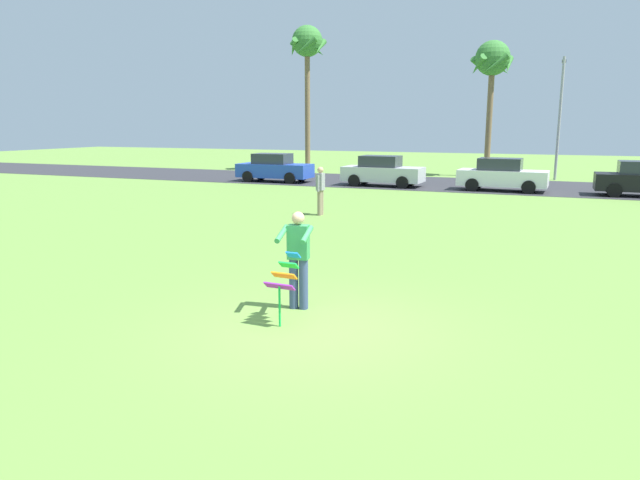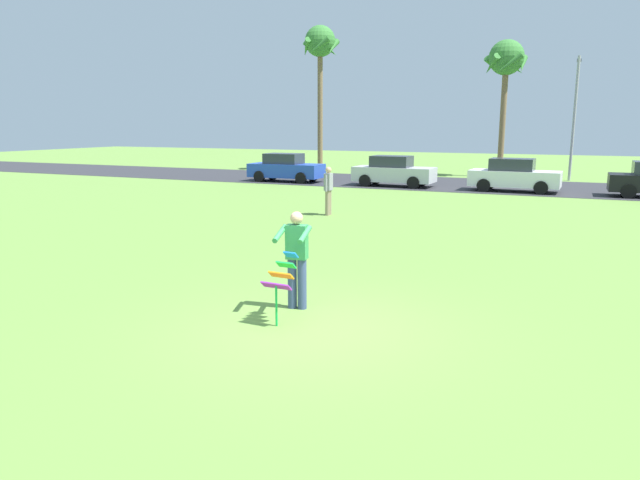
{
  "view_description": "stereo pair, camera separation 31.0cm",
  "coord_description": "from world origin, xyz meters",
  "px_view_note": "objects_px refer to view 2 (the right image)",
  "views": [
    {
      "loc": [
        3.29,
        -8.11,
        3.19
      ],
      "look_at": [
        -0.75,
        1.81,
        1.05
      ],
      "focal_mm": 32.37,
      "sensor_mm": 36.0,
      "label": 1
    },
    {
      "loc": [
        3.57,
        -7.99,
        3.19
      ],
      "look_at": [
        -0.75,
        1.81,
        1.05
      ],
      "focal_mm": 32.37,
      "sensor_mm": 36.0,
      "label": 2
    }
  ],
  "objects_px": {
    "person_kite_flyer": "(297,256)",
    "parked_car_silver": "(393,172)",
    "kite_held": "(281,278)",
    "palm_tree_left_near": "(320,48)",
    "streetlight_pole": "(575,110)",
    "person_walker_near": "(328,189)",
    "parked_car_blue": "(286,168)",
    "palm_tree_right_near": "(506,63)",
    "parked_car_white": "(514,176)"
  },
  "relations": [
    {
      "from": "kite_held",
      "to": "streetlight_pole",
      "type": "bearing_deg",
      "value": 82.18
    },
    {
      "from": "parked_car_silver",
      "to": "palm_tree_left_near",
      "type": "xyz_separation_m",
      "value": [
        -7.93,
        8.45,
        7.56
      ]
    },
    {
      "from": "parked_car_white",
      "to": "palm_tree_left_near",
      "type": "bearing_deg",
      "value": 148.86
    },
    {
      "from": "person_kite_flyer",
      "to": "parked_car_blue",
      "type": "distance_m",
      "value": 23.27
    },
    {
      "from": "parked_car_white",
      "to": "person_walker_near",
      "type": "bearing_deg",
      "value": -117.01
    },
    {
      "from": "person_kite_flyer",
      "to": "person_walker_near",
      "type": "bearing_deg",
      "value": 110.01
    },
    {
      "from": "person_kite_flyer",
      "to": "palm_tree_right_near",
      "type": "bearing_deg",
      "value": 89.98
    },
    {
      "from": "parked_car_blue",
      "to": "parked_car_silver",
      "type": "xyz_separation_m",
      "value": [
        6.36,
        0.0,
        0.0
      ]
    },
    {
      "from": "person_kite_flyer",
      "to": "person_walker_near",
      "type": "xyz_separation_m",
      "value": [
        -3.7,
        10.15,
        -0.02
      ]
    },
    {
      "from": "parked_car_blue",
      "to": "parked_car_white",
      "type": "bearing_deg",
      "value": 0.01
    },
    {
      "from": "palm_tree_left_near",
      "to": "streetlight_pole",
      "type": "height_order",
      "value": "palm_tree_left_near"
    },
    {
      "from": "kite_held",
      "to": "parked_car_white",
      "type": "relative_size",
      "value": 0.27
    },
    {
      "from": "person_kite_flyer",
      "to": "kite_held",
      "type": "relative_size",
      "value": 1.51
    },
    {
      "from": "kite_held",
      "to": "parked_car_silver",
      "type": "relative_size",
      "value": 0.27
    },
    {
      "from": "parked_car_silver",
      "to": "palm_tree_left_near",
      "type": "distance_m",
      "value": 13.84
    },
    {
      "from": "parked_car_blue",
      "to": "streetlight_pole",
      "type": "relative_size",
      "value": 0.6
    },
    {
      "from": "parked_car_white",
      "to": "parked_car_blue",
      "type": "bearing_deg",
      "value": -179.99
    },
    {
      "from": "palm_tree_left_near",
      "to": "person_walker_near",
      "type": "xyz_separation_m",
      "value": [
        8.65,
        -18.93,
        -7.41
      ]
    },
    {
      "from": "streetlight_pole",
      "to": "person_walker_near",
      "type": "bearing_deg",
      "value": -113.48
    },
    {
      "from": "kite_held",
      "to": "streetlight_pole",
      "type": "xyz_separation_m",
      "value": [
        3.95,
        28.77,
        3.23
      ]
    },
    {
      "from": "kite_held",
      "to": "palm_tree_left_near",
      "type": "height_order",
      "value": "palm_tree_left_near"
    },
    {
      "from": "palm_tree_right_near",
      "to": "parked_car_blue",
      "type": "bearing_deg",
      "value": -142.27
    },
    {
      "from": "person_kite_flyer",
      "to": "palm_tree_right_near",
      "type": "height_order",
      "value": "palm_tree_right_near"
    },
    {
      "from": "kite_held",
      "to": "parked_car_blue",
      "type": "relative_size",
      "value": 0.27
    },
    {
      "from": "kite_held",
      "to": "parked_car_silver",
      "type": "distance_m",
      "value": 21.87
    },
    {
      "from": "person_kite_flyer",
      "to": "parked_car_silver",
      "type": "height_order",
      "value": "person_kite_flyer"
    },
    {
      "from": "parked_car_blue",
      "to": "streetlight_pole",
      "type": "distance_m",
      "value": 16.87
    },
    {
      "from": "kite_held",
      "to": "person_walker_near",
      "type": "relative_size",
      "value": 0.66
    },
    {
      "from": "streetlight_pole",
      "to": "person_walker_near",
      "type": "xyz_separation_m",
      "value": [
        -7.75,
        -17.85,
        -3.06
      ]
    },
    {
      "from": "person_kite_flyer",
      "to": "parked_car_blue",
      "type": "relative_size",
      "value": 0.41
    },
    {
      "from": "kite_held",
      "to": "palm_tree_right_near",
      "type": "distance_m",
      "value": 30.36
    },
    {
      "from": "parked_car_white",
      "to": "streetlight_pole",
      "type": "height_order",
      "value": "streetlight_pole"
    },
    {
      "from": "palm_tree_right_near",
      "to": "person_walker_near",
      "type": "height_order",
      "value": "palm_tree_right_near"
    },
    {
      "from": "streetlight_pole",
      "to": "person_walker_near",
      "type": "distance_m",
      "value": 19.7
    },
    {
      "from": "kite_held",
      "to": "parked_car_blue",
      "type": "distance_m",
      "value": 24.01
    },
    {
      "from": "person_kite_flyer",
      "to": "parked_car_silver",
      "type": "relative_size",
      "value": 0.41
    },
    {
      "from": "parked_car_blue",
      "to": "parked_car_white",
      "type": "relative_size",
      "value": 0.99
    },
    {
      "from": "person_kite_flyer",
      "to": "kite_held",
      "type": "xyz_separation_m",
      "value": [
        0.1,
        -0.78,
        -0.18
      ]
    },
    {
      "from": "person_walker_near",
      "to": "parked_car_silver",
      "type": "bearing_deg",
      "value": 93.92
    },
    {
      "from": "kite_held",
      "to": "parked_car_blue",
      "type": "xyz_separation_m",
      "value": [
        -10.88,
        21.4,
        0.01
      ]
    },
    {
      "from": "palm_tree_left_near",
      "to": "streetlight_pole",
      "type": "bearing_deg",
      "value": -3.77
    },
    {
      "from": "streetlight_pole",
      "to": "parked_car_blue",
      "type": "bearing_deg",
      "value": -153.56
    },
    {
      "from": "parked_car_blue",
      "to": "palm_tree_right_near",
      "type": "distance_m",
      "value": 14.92
    },
    {
      "from": "parked_car_silver",
      "to": "person_walker_near",
      "type": "height_order",
      "value": "person_walker_near"
    },
    {
      "from": "kite_held",
      "to": "palm_tree_right_near",
      "type": "xyz_separation_m",
      "value": [
        -0.1,
        29.74,
        6.08
      ]
    },
    {
      "from": "person_kite_flyer",
      "to": "palm_tree_right_near",
      "type": "xyz_separation_m",
      "value": [
        0.01,
        28.96,
        5.89
      ]
    },
    {
      "from": "parked_car_white",
      "to": "palm_tree_right_near",
      "type": "xyz_separation_m",
      "value": [
        -1.64,
        8.34,
        6.07
      ]
    },
    {
      "from": "parked_car_silver",
      "to": "palm_tree_right_near",
      "type": "height_order",
      "value": "palm_tree_right_near"
    },
    {
      "from": "parked_car_blue",
      "to": "parked_car_silver",
      "type": "bearing_deg",
      "value": 0.01
    },
    {
      "from": "kite_held",
      "to": "parked_car_silver",
      "type": "height_order",
      "value": "parked_car_silver"
    }
  ]
}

